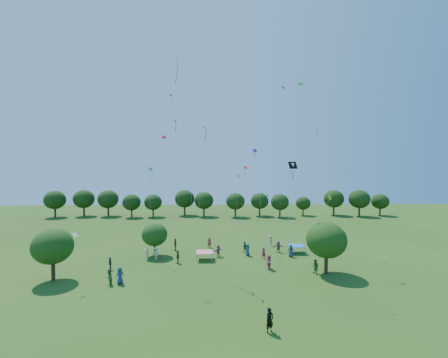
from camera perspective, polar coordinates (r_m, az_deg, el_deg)
ground at (r=24.33m, az=1.28°, el=-28.16°), size 160.00×160.00×0.00m
near_tree_west at (r=38.23m, az=-29.84°, el=-11.07°), size 4.28×4.28×5.69m
near_tree_north at (r=43.60m, az=-13.07°, el=-10.27°), size 3.55×3.55×4.60m
near_tree_east at (r=37.31m, az=18.92°, el=-10.95°), size 4.60×4.60×6.01m
treeline at (r=76.86m, az=-2.35°, el=-4.08°), size 88.01×8.77×6.77m
tent_red_stripe at (r=41.25m, az=-3.73°, el=-13.74°), size 2.20×2.20×1.10m
tent_blue at (r=45.56m, az=13.61°, el=-12.27°), size 2.20×2.20×1.10m
man_in_black at (r=24.84m, az=8.72°, el=-25.06°), size 0.83×0.73×1.87m
crowd_person_0 at (r=43.15m, az=4.55°, el=-13.30°), size 0.71×0.93×1.68m
crowd_person_1 at (r=47.24m, az=-2.82°, el=-11.97°), size 0.65×0.45×1.64m
crowd_person_2 at (r=37.62m, az=17.01°, el=-15.71°), size 0.73×0.93×1.67m
crowd_person_3 at (r=42.47m, az=-14.50°, el=-13.69°), size 0.70×1.10×1.57m
crowd_person_4 at (r=46.24m, az=-9.27°, el=-12.22°), size 0.53×1.06×1.77m
crowd_person_5 at (r=38.07m, az=8.56°, el=-15.34°), size 0.66×1.68×1.78m
crowd_person_6 at (r=43.48m, az=12.63°, el=-13.23°), size 0.93×0.73×1.68m
crowd_person_7 at (r=42.15m, az=7.59°, el=-13.77°), size 0.65×0.49×1.56m
crowd_person_8 at (r=35.15m, az=-21.05°, el=-17.08°), size 0.43×0.80×1.62m
crowd_person_9 at (r=48.77m, az=8.81°, el=-11.50°), size 0.93×1.23×1.71m
crowd_person_10 at (r=39.92m, az=-20.88°, el=-14.80°), size 0.88×0.98×1.55m
crowd_person_11 at (r=42.54m, az=-1.12°, el=-13.52°), size 1.50×1.51×1.68m
crowd_person_12 at (r=35.05m, az=-19.22°, el=-16.98°), size 0.95×0.95×1.77m
crowd_person_13 at (r=37.89m, az=8.53°, el=-15.50°), size 0.59×0.73×1.68m
crowd_person_14 at (r=44.89m, az=3.92°, el=-12.80°), size 0.76×0.43×1.51m
crowd_person_15 at (r=42.13m, az=-12.82°, el=-13.67°), size 1.17×0.58×1.75m
crowd_person_16 at (r=40.27m, az=-8.80°, el=-14.48°), size 0.57×1.01×1.63m
crowd_person_17 at (r=45.30m, az=10.35°, el=-12.59°), size 1.62×1.27×1.67m
pirate_kite at (r=38.52m, az=12.95°, el=2.18°), size 2.53×5.54×11.81m
red_high_kite at (r=41.74m, az=-8.25°, el=14.86°), size 3.34×5.53×26.23m
small_kite_0 at (r=48.52m, az=-9.04°, el=5.54°), size 1.06×2.59×18.73m
small_kite_1 at (r=44.76m, az=3.86°, el=-0.59°), size 1.31×0.44×11.26m
small_kite_2 at (r=37.27m, az=18.03°, el=-5.70°), size 4.81×1.51×7.74m
small_kite_3 at (r=44.59m, az=13.84°, el=10.39°), size 1.69×1.55×23.08m
small_kite_4 at (r=48.05m, az=-9.76°, el=7.36°), size 1.28×1.82×22.67m
small_kite_5 at (r=35.61m, az=-3.92°, el=4.77°), size 1.65×3.22×15.84m
small_kite_6 at (r=34.80m, az=-26.12°, el=-10.25°), size 2.39×0.66×4.33m
small_kite_7 at (r=46.91m, az=7.82°, el=-4.95°), size 2.14×1.24×6.91m
small_kite_8 at (r=35.12m, az=-13.24°, el=1.75°), size 4.92×0.51×14.71m
small_kite_9 at (r=48.26m, az=16.09°, el=4.00°), size 5.49×3.58×17.49m
small_kite_10 at (r=42.77m, az=2.60°, el=-2.62°), size 0.75×1.24×10.05m
small_kite_11 at (r=42.43m, az=-13.84°, el=-1.05°), size 0.81×1.96×11.06m
small_kite_12 at (r=35.83m, az=11.73°, el=5.93°), size 1.59×1.23×20.41m
small_kite_13 at (r=38.17m, az=6.37°, el=1.04°), size 1.69×1.24×13.42m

